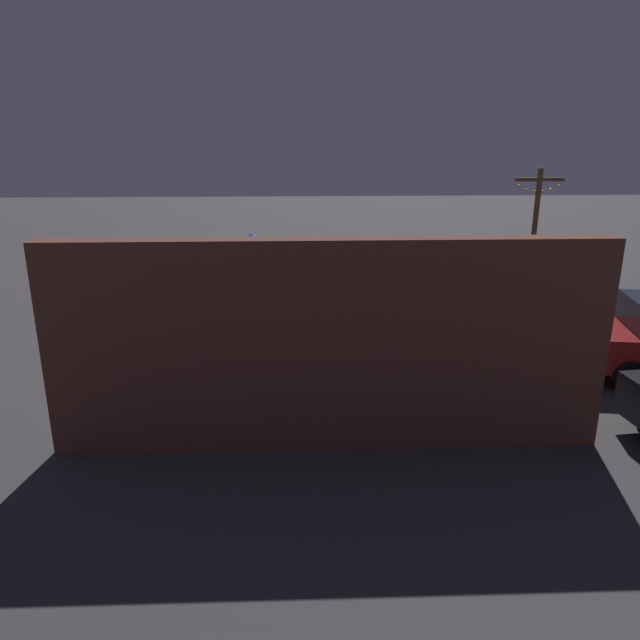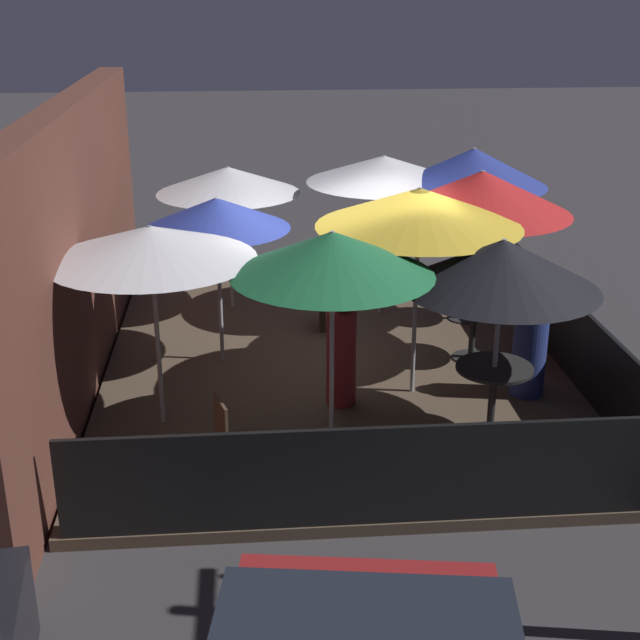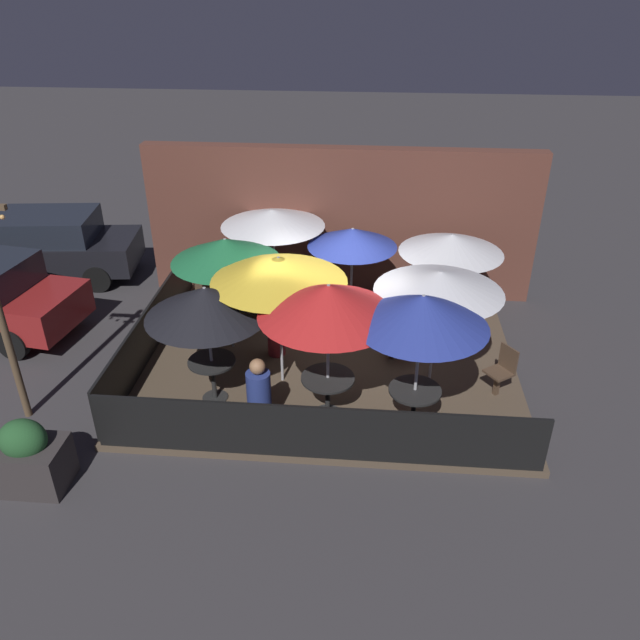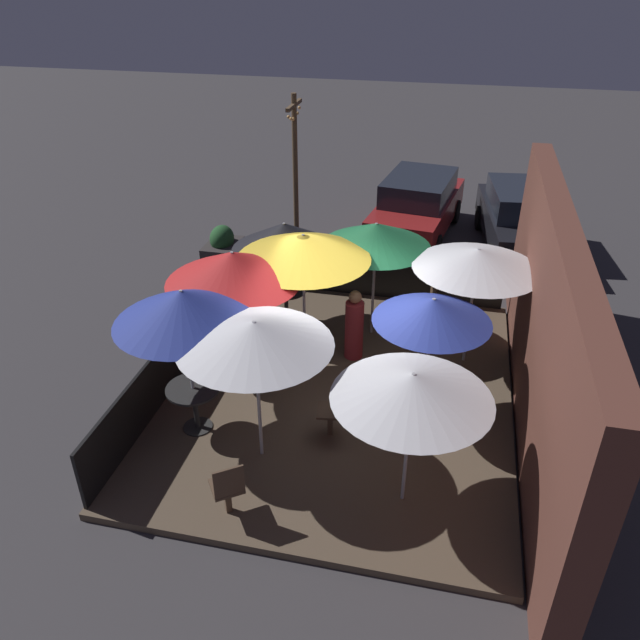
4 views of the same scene
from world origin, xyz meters
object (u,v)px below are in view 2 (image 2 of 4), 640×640
(patio_chair_1, at_px, (373,256))
(patron_1, at_px, (530,348))
(patio_umbrella_6, at_px, (384,169))
(patio_umbrella_7, at_px, (332,254))
(patio_umbrella_3, at_px, (228,180))
(patron_0, at_px, (341,352))
(patio_chair_2, at_px, (317,298))
(dining_table_2, at_px, (474,315))
(patio_umbrella_0, at_px, (502,265))
(patio_chair_0, at_px, (234,439))
(patio_umbrella_2, at_px, (482,192))
(patio_umbrella_8, at_px, (419,208))
(patio_umbrella_4, at_px, (151,243))
(patio_umbrella_1, at_px, (473,167))
(dining_table_0, at_px, (493,381))
(dining_table_1, at_px, (466,278))
(patio_umbrella_5, at_px, (216,213))

(patio_chair_1, distance_m, patron_1, 4.19)
(patio_umbrella_6, height_order, patio_umbrella_7, patio_umbrella_6)
(patio_umbrella_3, height_order, patron_0, patio_umbrella_3)
(patio_chair_2, bearing_deg, dining_table_2, -38.23)
(patio_umbrella_6, bearing_deg, patio_chair_1, -2.85)
(patio_umbrella_7, bearing_deg, patio_umbrella_0, -88.61)
(patio_chair_0, bearing_deg, dining_table_2, 26.54)
(patio_umbrella_2, height_order, patio_umbrella_8, patio_umbrella_8)
(patio_chair_0, bearing_deg, patio_umbrella_4, 104.18)
(patio_umbrella_0, relative_size, patio_umbrella_4, 0.97)
(patio_umbrella_0, bearing_deg, patio_umbrella_4, 81.08)
(patio_umbrella_1, height_order, patio_umbrella_8, patio_umbrella_1)
(patio_umbrella_1, bearing_deg, dining_table_2, 170.11)
(patio_chair_0, bearing_deg, dining_table_0, -0.00)
(patio_umbrella_6, height_order, patron_1, patio_umbrella_6)
(patio_umbrella_1, height_order, dining_table_2, patio_umbrella_1)
(dining_table_1, height_order, patio_chair_2, patio_chair_2)
(dining_table_1, xyz_separation_m, patio_chair_0, (-4.16, 3.22, -0.12))
(patio_umbrella_4, relative_size, patron_0, 1.64)
(dining_table_0, relative_size, patio_chair_1, 0.89)
(dining_table_1, distance_m, dining_table_2, 1.41)
(patron_1, bearing_deg, dining_table_1, -31.94)
(patio_umbrella_3, xyz_separation_m, patio_umbrella_8, (-3.04, -2.12, 0.31))
(patio_umbrella_5, relative_size, patio_chair_1, 2.30)
(patio_umbrella_7, height_order, patio_umbrella_8, patio_umbrella_8)
(patio_umbrella_7, distance_m, patron_1, 2.95)
(patio_umbrella_2, relative_size, patio_chair_2, 2.66)
(patio_umbrella_0, bearing_deg, patron_1, -36.37)
(patio_chair_1, bearing_deg, patio_chair_0, -55.56)
(dining_table_2, distance_m, patio_chair_1, 3.06)
(patio_umbrella_1, distance_m, patio_umbrella_8, 2.56)
(patio_umbrella_6, height_order, patio_chair_2, patio_umbrella_6)
(patio_umbrella_6, distance_m, dining_table_2, 2.47)
(patio_umbrella_4, distance_m, patio_umbrella_6, 4.26)
(patio_umbrella_0, bearing_deg, patio_umbrella_2, -8.07)
(patio_umbrella_1, relative_size, patio_chair_1, 2.67)
(patio_umbrella_0, distance_m, patio_umbrella_3, 4.97)
(dining_table_0, height_order, patron_0, patron_0)
(patio_chair_2, bearing_deg, patio_umbrella_5, -155.56)
(dining_table_1, bearing_deg, patio_umbrella_7, 146.87)
(dining_table_0, bearing_deg, patron_1, -36.37)
(dining_table_2, bearing_deg, patio_umbrella_6, 27.78)
(dining_table_2, relative_size, patio_chair_2, 0.97)
(patio_umbrella_7, bearing_deg, patio_umbrella_5, 27.47)
(patio_umbrella_0, height_order, patio_umbrella_4, patio_umbrella_4)
(patio_umbrella_0, distance_m, dining_table_1, 3.64)
(patio_umbrella_0, height_order, patio_umbrella_8, patio_umbrella_8)
(patio_umbrella_4, distance_m, patron_1, 4.42)
(dining_table_0, xyz_separation_m, patio_chair_1, (4.92, 0.57, -0.12))
(patio_umbrella_1, bearing_deg, patron_0, 141.02)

